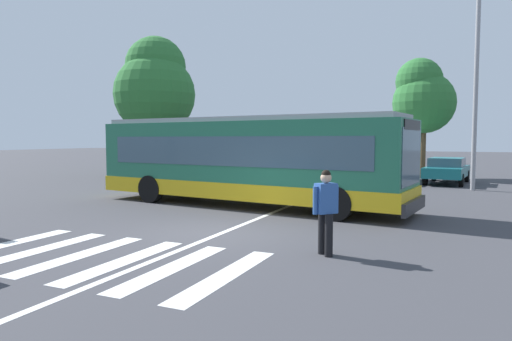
{
  "coord_description": "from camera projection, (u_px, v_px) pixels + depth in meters",
  "views": [
    {
      "loc": [
        5.45,
        -9.78,
        2.33
      ],
      "look_at": [
        -0.5,
        3.66,
        1.3
      ],
      "focal_mm": 31.77,
      "sensor_mm": 36.0,
      "label": 1
    }
  ],
  "objects": [
    {
      "name": "background_tree_left",
      "position": [
        155.0,
        86.0,
        29.0
      ],
      "size": [
        5.16,
        5.16,
        8.9
      ],
      "color": "brown",
      "rests_on": "ground_plane"
    },
    {
      "name": "parked_car_teal",
      "position": [
        447.0,
        169.0,
        23.57
      ],
      "size": [
        2.3,
        4.67,
        1.35
      ],
      "color": "black",
      "rests_on": "ground_plane"
    },
    {
      "name": "crosswalk_painted_stripes",
      "position": [
        102.0,
        258.0,
        8.86
      ],
      "size": [
        5.94,
        3.33,
        0.01
      ],
      "color": "silver",
      "rests_on": "ground_plane"
    },
    {
      "name": "parked_car_silver",
      "position": [
        343.0,
        166.0,
        25.72
      ],
      "size": [
        2.19,
        4.64,
        1.35
      ],
      "color": "black",
      "rests_on": "ground_plane"
    },
    {
      "name": "parked_car_black",
      "position": [
        218.0,
        164.0,
        28.49
      ],
      "size": [
        2.05,
        4.59,
        1.35
      ],
      "color": "black",
      "rests_on": "ground_plane"
    },
    {
      "name": "city_transit_bus",
      "position": [
        246.0,
        160.0,
        15.71
      ],
      "size": [
        11.62,
        3.99,
        3.06
      ],
      "color": "black",
      "rests_on": "ground_plane"
    },
    {
      "name": "parked_car_blue",
      "position": [
        297.0,
        166.0,
        26.53
      ],
      "size": [
        2.12,
        4.61,
        1.35
      ],
      "color": "black",
      "rests_on": "ground_plane"
    },
    {
      "name": "background_tree_right",
      "position": [
        422.0,
        97.0,
        26.87
      ],
      "size": [
        3.64,
        3.64,
        7.11
      ],
      "color": "brown",
      "rests_on": "ground_plane"
    },
    {
      "name": "lane_center_line",
      "position": [
        255.0,
        220.0,
        13.03
      ],
      "size": [
        0.16,
        24.0,
        0.01
      ],
      "primitive_type": "cube",
      "color": "silver",
      "rests_on": "ground_plane"
    },
    {
      "name": "parked_car_red",
      "position": [
        254.0,
        165.0,
        27.5
      ],
      "size": [
        1.96,
        4.54,
        1.35
      ],
      "color": "black",
      "rests_on": "ground_plane"
    },
    {
      "name": "parked_car_white",
      "position": [
        394.0,
        168.0,
        24.62
      ],
      "size": [
        2.27,
        4.66,
        1.35
      ],
      "color": "black",
      "rests_on": "ground_plane"
    },
    {
      "name": "twin_arm_street_lamp",
      "position": [
        477.0,
        58.0,
        20.13
      ],
      "size": [
        4.39,
        0.32,
        9.77
      ],
      "color": "#939399",
      "rests_on": "ground_plane"
    },
    {
      "name": "pedestrian_crossing_street",
      "position": [
        326.0,
        207.0,
        9.01
      ],
      "size": [
        0.46,
        0.47,
        1.72
      ],
      "color": "black",
      "rests_on": "ground_plane"
    },
    {
      "name": "ground_plane",
      "position": [
        215.0,
        232.0,
        11.28
      ],
      "size": [
        160.0,
        160.0,
        0.0
      ],
      "primitive_type": "plane",
      "color": "#3D3D42"
    }
  ]
}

